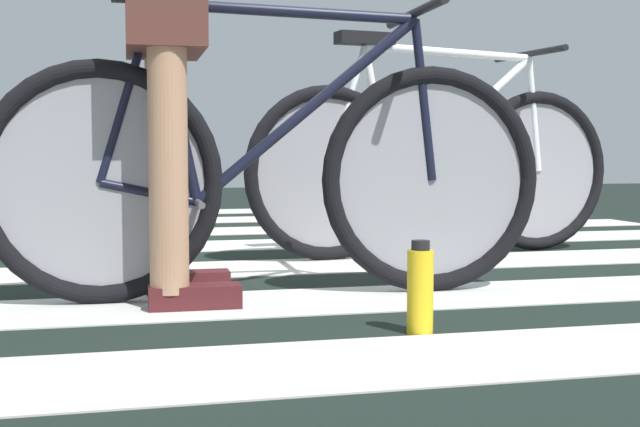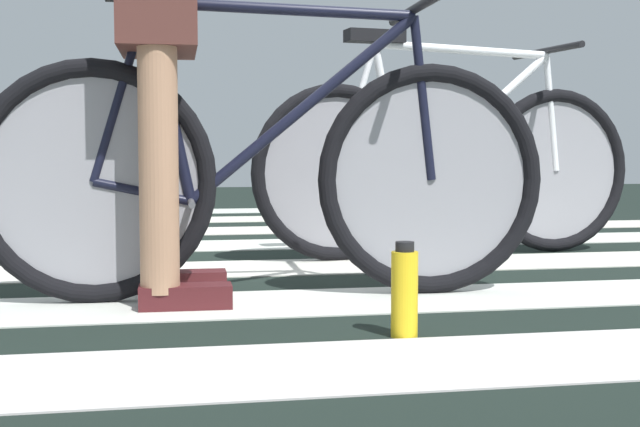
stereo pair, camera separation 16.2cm
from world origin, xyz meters
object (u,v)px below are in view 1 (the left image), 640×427
cyclist_1_of_2 (167,80)px  bicycle_1_of_2 (272,172)px  water_bottle (420,289)px  bicycle_2_of_2 (438,166)px

cyclist_1_of_2 → bicycle_1_of_2: bearing=-0.0°
water_bottle → bicycle_2_of_2: bearing=67.1°
bicycle_2_of_2 → bicycle_1_of_2: bearing=-142.6°
bicycle_1_of_2 → cyclist_1_of_2: size_ratio=1.71×
bicycle_2_of_2 → water_bottle: bicycle_2_of_2 is taller
bicycle_1_of_2 → cyclist_1_of_2: bearing=180.0°
cyclist_1_of_2 → water_bottle: bearing=-45.3°
bicycle_2_of_2 → water_bottle: size_ratio=7.46×
cyclist_1_of_2 → water_bottle: 0.99m
bicycle_1_of_2 → bicycle_2_of_2: (0.89, 0.89, 0.00)m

